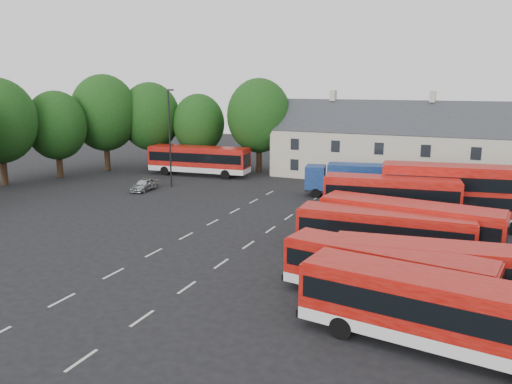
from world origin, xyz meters
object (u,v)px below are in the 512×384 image
at_px(bus_dd_south, 390,200).
at_px(lamppost, 170,136).
at_px(bus_row_a, 435,307).
at_px(silver_car, 144,185).
at_px(box_truck, 345,178).

bearing_deg(bus_dd_south, lamppost, 156.17).
xyz_separation_m(bus_row_a, silver_car, (-30.05, 21.06, -1.27)).
height_order(bus_row_a, box_truck, box_truck).
bearing_deg(bus_dd_south, bus_row_a, -82.91).
xyz_separation_m(bus_dd_south, lamppost, (-24.02, 6.85, 3.19)).
relative_size(box_truck, silver_car, 2.08).
height_order(bus_row_a, bus_dd_south, bus_dd_south).
relative_size(bus_dd_south, silver_car, 2.71).
xyz_separation_m(box_truck, lamppost, (-18.20, -2.77, 3.66)).
distance_m(bus_dd_south, box_truck, 11.25).
bearing_deg(silver_car, lamppost, 59.16).
bearing_deg(bus_row_a, lamppost, 147.35).
height_order(bus_dd_south, box_truck, bus_dd_south).
distance_m(bus_row_a, lamppost, 37.44).
bearing_deg(box_truck, bus_row_a, -80.17).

